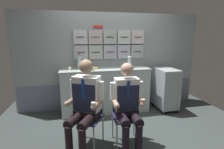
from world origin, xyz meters
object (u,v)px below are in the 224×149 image
at_px(crew_member_left, 85,101).
at_px(espresso_cup_small, 93,69).
at_px(water_bottle_clear, 130,62).
at_px(snack_banana, 96,68).
at_px(service_trolley, 165,88).
at_px(folding_chair_right, 125,109).
at_px(crew_member_right, 128,103).
at_px(folding_chair_left, 90,110).

height_order(crew_member_left, espresso_cup_small, crew_member_left).
xyz_separation_m(water_bottle_clear, espresso_cup_small, (-0.81, -0.14, -0.10)).
xyz_separation_m(crew_member_left, snack_banana, (0.31, 1.23, 0.25)).
bearing_deg(water_bottle_clear, snack_banana, 176.22).
distance_m(service_trolley, snack_banana, 1.62).
bearing_deg(service_trolley, crew_member_left, -150.22).
bearing_deg(folding_chair_right, crew_member_right, -92.37).
xyz_separation_m(folding_chair_left, espresso_cup_small, (0.15, 0.90, 0.48)).
xyz_separation_m(folding_chair_right, crew_member_right, (-0.01, -0.16, 0.17)).
xyz_separation_m(service_trolley, water_bottle_clear, (-0.82, 0.12, 0.60)).
relative_size(service_trolley, folding_chair_right, 1.10).
distance_m(espresso_cup_small, snack_banana, 0.20).
xyz_separation_m(service_trolley, snack_banana, (-1.54, 0.16, 0.48)).
distance_m(folding_chair_left, snack_banana, 1.20).
distance_m(crew_member_right, espresso_cup_small, 1.23).
bearing_deg(folding_chair_left, service_trolley, 27.48).
relative_size(folding_chair_left, crew_member_right, 0.68).
bearing_deg(water_bottle_clear, service_trolley, -8.11).
distance_m(service_trolley, folding_chair_left, 2.00).
xyz_separation_m(folding_chair_left, folding_chair_right, (0.54, -0.06, 0.00)).
relative_size(crew_member_right, water_bottle_clear, 4.33).
relative_size(espresso_cup_small, snack_banana, 0.42).
bearing_deg(water_bottle_clear, crew_member_right, -108.57).
distance_m(crew_member_left, folding_chair_right, 0.65).
relative_size(crew_member_left, crew_member_right, 1.04).
height_order(folding_chair_right, crew_member_right, crew_member_right).
bearing_deg(service_trolley, water_bottle_clear, 171.89).
bearing_deg(folding_chair_left, crew_member_right, -23.03).
bearing_deg(water_bottle_clear, folding_chair_left, -132.63).
height_order(crew_member_right, espresso_cup_small, crew_member_right).
height_order(service_trolley, water_bottle_clear, water_bottle_clear).
relative_size(crew_member_left, water_bottle_clear, 4.52).
bearing_deg(espresso_cup_small, folding_chair_right, -68.11).
xyz_separation_m(water_bottle_clear, snack_banana, (-0.72, 0.05, -0.12)).
height_order(water_bottle_clear, espresso_cup_small, water_bottle_clear).
height_order(folding_chair_left, espresso_cup_small, espresso_cup_small).
distance_m(crew_member_left, crew_member_right, 0.62).
height_order(service_trolley, crew_member_left, crew_member_left).
bearing_deg(crew_member_right, folding_chair_left, 156.97).
xyz_separation_m(folding_chair_left, crew_member_left, (-0.08, -0.14, 0.21)).
distance_m(folding_chair_left, folding_chair_right, 0.54).
relative_size(water_bottle_clear, espresso_cup_small, 4.04).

